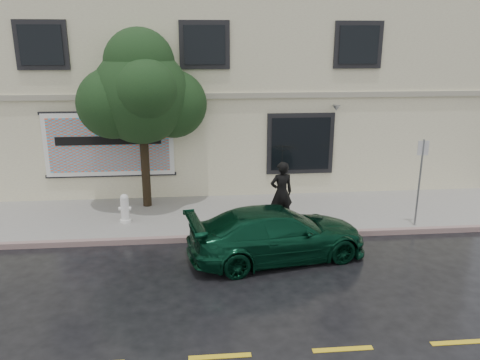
{
  "coord_description": "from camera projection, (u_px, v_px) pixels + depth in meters",
  "views": [
    {
      "loc": [
        -0.29,
        -10.46,
        5.28
      ],
      "look_at": [
        0.87,
        2.2,
        1.53
      ],
      "focal_mm": 35.0,
      "sensor_mm": 36.0,
      "label": 1
    }
  ],
  "objects": [
    {
      "name": "ground",
      "position": [
        213.0,
        265.0,
        11.52
      ],
      "size": [
        90.0,
        90.0,
        0.0
      ],
      "primitive_type": "plane",
      "color": "black",
      "rests_on": "ground"
    },
    {
      "name": "car",
      "position": [
        277.0,
        234.0,
        11.76
      ],
      "size": [
        4.82,
        2.84,
        1.32
      ],
      "primitive_type": "imported",
      "rotation": [
        0.0,
        0.0,
        1.77
      ],
      "color": "#08311E",
      "rests_on": "ground"
    },
    {
      "name": "curb",
      "position": [
        211.0,
        238.0,
        12.93
      ],
      "size": [
        20.0,
        0.18,
        0.16
      ],
      "primitive_type": "cube",
      "color": "gray",
      "rests_on": "ground"
    },
    {
      "name": "pedestrian",
      "position": [
        281.0,
        193.0,
        13.57
      ],
      "size": [
        0.75,
        0.56,
        1.86
      ],
      "primitive_type": "imported",
      "rotation": [
        0.0,
        0.0,
        3.32
      ],
      "color": "black",
      "rests_on": "sidewalk"
    },
    {
      "name": "building",
      "position": [
        204.0,
        88.0,
        19.11
      ],
      "size": [
        20.0,
        8.12,
        7.0
      ],
      "color": "beige",
      "rests_on": "ground"
    },
    {
      "name": "fire_hydrant",
      "position": [
        125.0,
        208.0,
        13.78
      ],
      "size": [
        0.36,
        0.33,
        0.87
      ],
      "rotation": [
        0.0,
        0.0,
        0.14
      ],
      "color": "silver",
      "rests_on": "sidewalk"
    },
    {
      "name": "street_tree",
      "position": [
        141.0,
        96.0,
        14.3
      ],
      "size": [
        2.97,
        2.97,
        5.05
      ],
      "color": "black",
      "rests_on": "sidewalk"
    },
    {
      "name": "sign_pole",
      "position": [
        420.0,
        175.0,
        13.22
      ],
      "size": [
        0.31,
        0.05,
        2.55
      ],
      "rotation": [
        0.0,
        0.0,
        -0.05
      ],
      "color": "gray",
      "rests_on": "sidewalk"
    },
    {
      "name": "billboard",
      "position": [
        109.0,
        145.0,
        15.35
      ],
      "size": [
        4.3,
        0.16,
        2.2
      ],
      "color": "white",
      "rests_on": "ground"
    },
    {
      "name": "road_marking",
      "position": [
        220.0,
        356.0,
        8.17
      ],
      "size": [
        19.0,
        0.12,
        0.01
      ],
      "primitive_type": "cube",
      "color": "gold",
      "rests_on": "ground"
    },
    {
      "name": "umbrella",
      "position": [
        283.0,
        150.0,
        13.21
      ],
      "size": [
        1.01,
        1.01,
        0.69
      ],
      "primitive_type": "imported",
      "rotation": [
        0.0,
        0.0,
        -0.09
      ],
      "color": "black",
      "rests_on": "pedestrian"
    },
    {
      "name": "sidewalk",
      "position": [
        209.0,
        216.0,
        14.6
      ],
      "size": [
        20.0,
        3.5,
        0.15
      ],
      "primitive_type": "cube",
      "color": "gray",
      "rests_on": "ground"
    }
  ]
}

